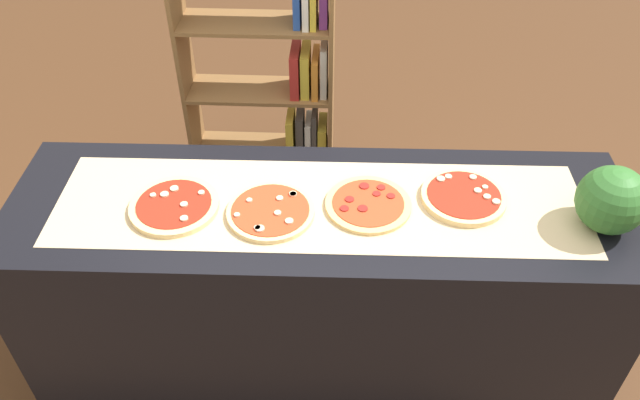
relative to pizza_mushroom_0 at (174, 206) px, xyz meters
The scene contains 9 objects.
ground_plane 1.07m from the pizza_mushroom_0, ahead, with size 12.00×12.00×0.00m, color #4C2D19.
counter 0.69m from the pizza_mushroom_0, ahead, with size 2.15×0.66×0.94m, color black.
parchment_paper 0.49m from the pizza_mushroom_0, ahead, with size 1.80×0.47×0.00m, color tan.
pizza_mushroom_0 is the anchor object (origin of this frame).
pizza_mushroom_1 0.33m from the pizza_mushroom_0, ahead, with size 0.29×0.29×0.03m.
pizza_pepperoni_2 0.65m from the pizza_mushroom_0, ahead, with size 0.29×0.29×0.02m.
pizza_mushroom_3 0.98m from the pizza_mushroom_0, ahead, with size 0.29×0.29×0.03m.
watermelon 1.42m from the pizza_mushroom_0, ahead, with size 0.22×0.22×0.22m, color #2D6628.
bookshelf 1.19m from the pizza_mushroom_0, 76.96° to the left, with size 0.73×0.28×1.44m.
Camera 1 is at (0.05, -1.58, 2.34)m, focal length 34.92 mm.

